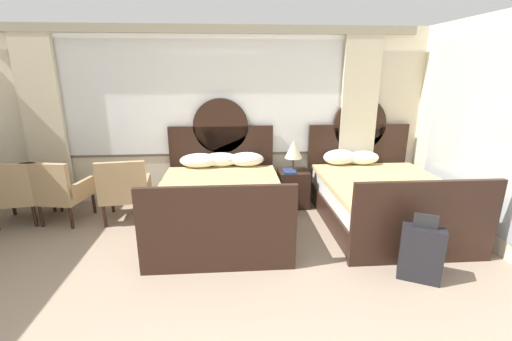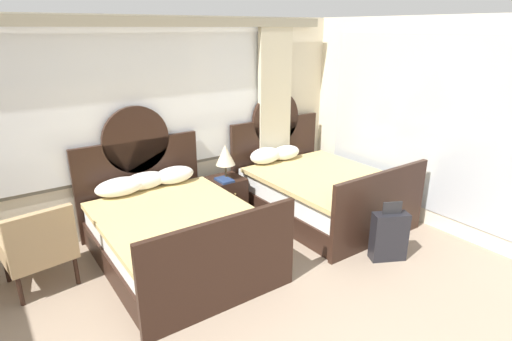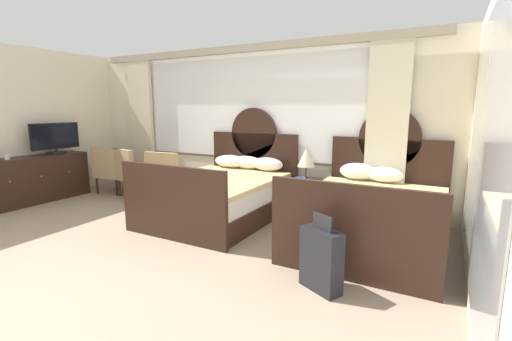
% 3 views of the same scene
% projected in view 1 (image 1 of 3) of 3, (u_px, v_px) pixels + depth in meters
% --- Properties ---
extents(wall_back_window, '(6.85, 0.22, 2.70)m').
position_uv_depth(wall_back_window, '(206.00, 111.00, 5.29)').
color(wall_back_window, beige).
rests_on(wall_back_window, ground_plane).
extents(bed_near_window, '(1.63, 2.15, 1.65)m').
position_uv_depth(bed_near_window, '(221.00, 200.00, 4.58)').
color(bed_near_window, black).
rests_on(bed_near_window, ground_plane).
extents(bed_near_mirror, '(1.63, 2.15, 1.65)m').
position_uv_depth(bed_near_mirror, '(380.00, 197.00, 4.73)').
color(bed_near_mirror, black).
rests_on(bed_near_mirror, ground_plane).
extents(nightstand_between_beds, '(0.45, 0.48, 0.57)m').
position_uv_depth(nightstand_between_beds, '(293.00, 188.00, 5.32)').
color(nightstand_between_beds, black).
rests_on(nightstand_between_beds, ground_plane).
extents(table_lamp_on_nightstand, '(0.27, 0.27, 0.48)m').
position_uv_depth(table_lamp_on_nightstand, '(294.00, 149.00, 5.13)').
color(table_lamp_on_nightstand, brown).
rests_on(table_lamp_on_nightstand, nightstand_between_beds).
extents(book_on_nightstand, '(0.18, 0.26, 0.03)m').
position_uv_depth(book_on_nightstand, '(289.00, 171.00, 5.15)').
color(book_on_nightstand, navy).
rests_on(book_on_nightstand, nightstand_between_beds).
extents(armchair_by_window_left, '(0.71, 0.71, 0.91)m').
position_uv_depth(armchair_by_window_left, '(125.00, 189.00, 4.73)').
color(armchair_by_window_left, tan).
rests_on(armchair_by_window_left, ground_plane).
extents(armchair_by_window_centre, '(0.74, 0.74, 0.91)m').
position_uv_depth(armchair_by_window_centre, '(58.00, 190.00, 4.67)').
color(armchair_by_window_centre, tan).
rests_on(armchair_by_window_centre, ground_plane).
extents(armchair_by_window_right, '(0.73, 0.73, 0.91)m').
position_uv_depth(armchair_by_window_right, '(20.00, 191.00, 4.63)').
color(armchair_by_window_right, tan).
rests_on(armchair_by_window_right, ground_plane).
extents(suitcase_on_floor, '(0.44, 0.34, 0.72)m').
position_uv_depth(suitcase_on_floor, '(421.00, 254.00, 3.41)').
color(suitcase_on_floor, black).
rests_on(suitcase_on_floor, ground_plane).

